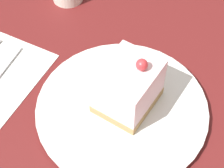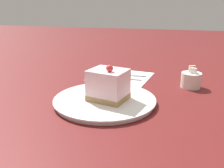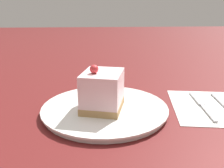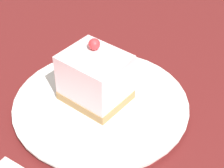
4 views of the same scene
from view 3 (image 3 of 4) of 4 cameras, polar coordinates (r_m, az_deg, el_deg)
The scene contains 5 objects.
ground_plane at distance 0.57m, azimuth -2.89°, elevation -5.97°, with size 4.00×4.00×0.00m, color #5B1919.
plate at distance 0.56m, azimuth -1.35°, elevation -5.66°, with size 0.28×0.28×0.01m.
cake_slice at distance 0.53m, azimuth -1.90°, elevation -1.54°, with size 0.10×0.11×0.10m.
napkin at distance 0.64m, azimuth 22.45°, elevation -4.78°, with size 0.22×0.23×0.00m.
knife at distance 0.64m, azimuth 19.71°, elevation -3.93°, with size 0.02×0.17×0.00m.
Camera 3 is at (0.00, 0.52, 0.23)m, focal length 40.00 mm.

